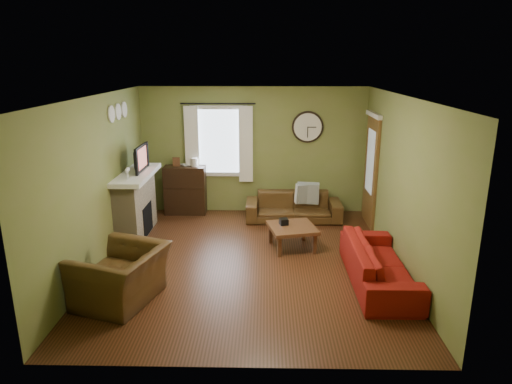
{
  "coord_description": "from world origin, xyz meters",
  "views": [
    {
      "loc": [
        0.25,
        -6.67,
        3.1
      ],
      "look_at": [
        0.1,
        0.4,
        1.05
      ],
      "focal_mm": 32.0,
      "sensor_mm": 36.0,
      "label": 1
    }
  ],
  "objects_px": {
    "sofa_red": "(379,263)",
    "armchair": "(121,276)",
    "coffee_table": "(292,237)",
    "sofa_brown": "(293,207)",
    "bookshelf": "(185,190)"
  },
  "relations": [
    {
      "from": "sofa_red",
      "to": "armchair",
      "type": "xyz_separation_m",
      "value": [
        -3.53,
        -0.6,
        0.07
      ]
    },
    {
      "from": "sofa_red",
      "to": "armchair",
      "type": "height_order",
      "value": "armchair"
    },
    {
      "from": "bookshelf",
      "to": "coffee_table",
      "type": "height_order",
      "value": "bookshelf"
    },
    {
      "from": "coffee_table",
      "to": "bookshelf",
      "type": "bearing_deg",
      "value": 139.41
    },
    {
      "from": "coffee_table",
      "to": "armchair",
      "type": "bearing_deg",
      "value": -142.19
    },
    {
      "from": "sofa_brown",
      "to": "armchair",
      "type": "relative_size",
      "value": 1.69
    },
    {
      "from": "sofa_red",
      "to": "armchair",
      "type": "bearing_deg",
      "value": 99.63
    },
    {
      "from": "sofa_brown",
      "to": "armchair",
      "type": "bearing_deg",
      "value": -126.9
    },
    {
      "from": "sofa_brown",
      "to": "bookshelf",
      "type": "bearing_deg",
      "value": 170.7
    },
    {
      "from": "bookshelf",
      "to": "sofa_red",
      "type": "xyz_separation_m",
      "value": [
        3.3,
        -3.05,
        -0.21
      ]
    },
    {
      "from": "sofa_brown",
      "to": "coffee_table",
      "type": "relative_size",
      "value": 2.51
    },
    {
      "from": "armchair",
      "to": "coffee_table",
      "type": "bearing_deg",
      "value": 145.25
    },
    {
      "from": "sofa_red",
      "to": "coffee_table",
      "type": "relative_size",
      "value": 2.7
    },
    {
      "from": "bookshelf",
      "to": "sofa_red",
      "type": "relative_size",
      "value": 0.5
    },
    {
      "from": "bookshelf",
      "to": "armchair",
      "type": "bearing_deg",
      "value": -93.67
    }
  ]
}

